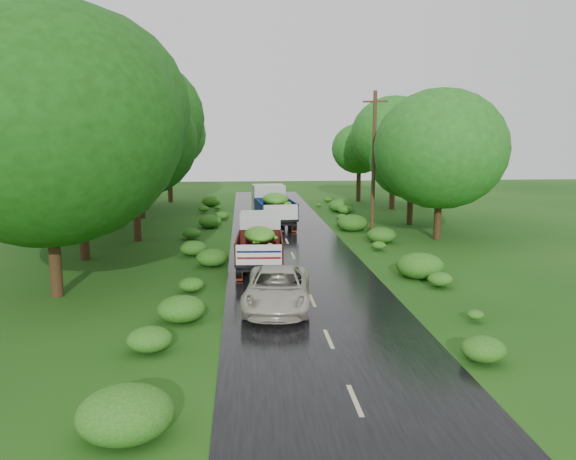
{
  "coord_description": "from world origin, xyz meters",
  "views": [
    {
      "loc": [
        -2.54,
        -16.03,
        6.09
      ],
      "look_at": [
        -0.42,
        9.94,
        1.7
      ],
      "focal_mm": 35.0,
      "sensor_mm": 36.0,
      "label": 1
    }
  ],
  "objects": [
    {
      "name": "shrubs",
      "position": [
        0.0,
        14.0,
        0.35
      ],
      "size": [
        11.9,
        44.0,
        0.7
      ],
      "color": "#1A5714",
      "rests_on": "ground"
    },
    {
      "name": "car",
      "position": [
        -1.34,
        3.32,
        0.71
      ],
      "size": [
        2.8,
        5.16,
        1.37
      ],
      "primitive_type": "imported",
      "rotation": [
        0.0,
        0.0,
        -0.11
      ],
      "color": "beige",
      "rests_on": "road"
    },
    {
      "name": "trees_right",
      "position": [
        9.13,
        24.65,
        5.23
      ],
      "size": [
        5.14,
        23.3,
        7.82
      ],
      "color": "black",
      "rests_on": "ground"
    },
    {
      "name": "road_lines",
      "position": [
        0.0,
        6.0,
        0.02
      ],
      "size": [
        0.12,
        69.6,
        0.0
      ],
      "color": "#BFB78C",
      "rests_on": "road"
    },
    {
      "name": "utility_pole",
      "position": [
        5.74,
        19.0,
        4.55
      ],
      "size": [
        1.49,
        0.64,
        8.84
      ],
      "rotation": [
        0.0,
        0.0,
        -0.36
      ],
      "color": "#382616",
      "rests_on": "ground"
    },
    {
      "name": "road",
      "position": [
        0.0,
        5.0,
        0.01
      ],
      "size": [
        6.5,
        80.0,
        0.02
      ],
      "primitive_type": "cube",
      "color": "black",
      "rests_on": "ground"
    },
    {
      "name": "ground",
      "position": [
        0.0,
        0.0,
        0.0
      ],
      "size": [
        120.0,
        120.0,
        0.0
      ],
      "primitive_type": "plane",
      "color": "#133F0D",
      "rests_on": "ground"
    },
    {
      "name": "truck_far",
      "position": [
        -0.53,
        21.68,
        1.51
      ],
      "size": [
        2.84,
        6.52,
        2.66
      ],
      "rotation": [
        0.0,
        0.0,
        0.1
      ],
      "color": "black",
      "rests_on": "ground"
    },
    {
      "name": "truck_near",
      "position": [
        -1.76,
        9.6,
        1.34
      ],
      "size": [
        2.25,
        5.73,
        2.37
      ],
      "rotation": [
        0.0,
        0.0,
        -0.05
      ],
      "color": "black",
      "rests_on": "ground"
    },
    {
      "name": "trees_left",
      "position": [
        -10.44,
        20.34,
        6.88
      ],
      "size": [
        7.77,
        35.09,
        9.99
      ],
      "color": "black",
      "rests_on": "ground"
    }
  ]
}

